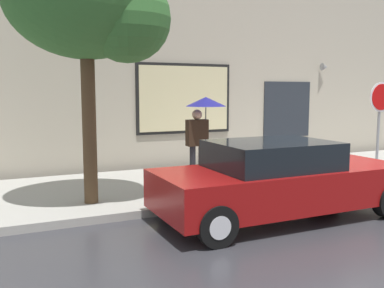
{
  "coord_description": "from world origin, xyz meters",
  "views": [
    {
      "loc": [
        -6.05,
        -6.2,
        2.28
      ],
      "look_at": [
        -2.38,
        1.8,
        1.2
      ],
      "focal_mm": 40.11,
      "sensor_mm": 36.0,
      "label": 1
    }
  ],
  "objects_px": {
    "fire_hydrant": "(288,165)",
    "stop_sign": "(380,110)",
    "pedestrian_with_umbrella": "(203,116)",
    "street_tree": "(94,4)",
    "parked_car": "(280,180)"
  },
  "relations": [
    {
      "from": "fire_hydrant",
      "to": "stop_sign",
      "type": "bearing_deg",
      "value": -3.86
    },
    {
      "from": "parked_car",
      "to": "pedestrian_with_umbrella",
      "type": "bearing_deg",
      "value": 93.59
    },
    {
      "from": "pedestrian_with_umbrella",
      "to": "stop_sign",
      "type": "relative_size",
      "value": 0.85
    },
    {
      "from": "parked_car",
      "to": "fire_hydrant",
      "type": "bearing_deg",
      "value": 49.11
    },
    {
      "from": "stop_sign",
      "to": "fire_hydrant",
      "type": "bearing_deg",
      "value": 176.14
    },
    {
      "from": "pedestrian_with_umbrella",
      "to": "street_tree",
      "type": "xyz_separation_m",
      "value": [
        -2.67,
        -0.93,
        2.15
      ]
    },
    {
      "from": "street_tree",
      "to": "parked_car",
      "type": "bearing_deg",
      "value": -33.22
    },
    {
      "from": "parked_car",
      "to": "pedestrian_with_umbrella",
      "type": "xyz_separation_m",
      "value": [
        -0.18,
        2.8,
        1.02
      ]
    },
    {
      "from": "pedestrian_with_umbrella",
      "to": "stop_sign",
      "type": "distance_m",
      "value": 4.64
    },
    {
      "from": "fire_hydrant",
      "to": "pedestrian_with_umbrella",
      "type": "relative_size",
      "value": 0.4
    },
    {
      "from": "fire_hydrant",
      "to": "stop_sign",
      "type": "xyz_separation_m",
      "value": [
        2.69,
        -0.18,
        1.28
      ]
    },
    {
      "from": "parked_car",
      "to": "street_tree",
      "type": "height_order",
      "value": "street_tree"
    },
    {
      "from": "pedestrian_with_umbrella",
      "to": "stop_sign",
      "type": "bearing_deg",
      "value": -13.39
    },
    {
      "from": "parked_car",
      "to": "fire_hydrant",
      "type": "height_order",
      "value": "parked_car"
    },
    {
      "from": "street_tree",
      "to": "stop_sign",
      "type": "xyz_separation_m",
      "value": [
        7.19,
        -0.14,
        -2.05
      ]
    }
  ]
}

